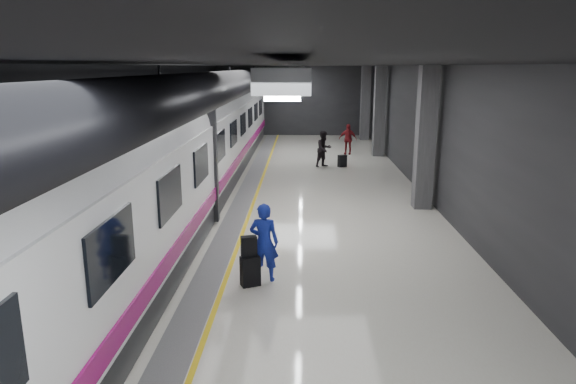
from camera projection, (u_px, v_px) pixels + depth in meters
ground at (278, 225)px, 14.86m from camera, size 40.00×40.00×0.00m
platform_hall at (270, 99)px, 14.96m from camera, size 10.02×40.02×4.51m
train at (163, 153)px, 14.46m from camera, size 3.05×38.00×4.05m
traveler_main at (264, 242)px, 10.82m from camera, size 0.66×0.47×1.70m
suitcase_main at (250, 271)px, 10.66m from camera, size 0.45×0.38×0.63m
shoulder_bag at (249, 246)px, 10.57m from camera, size 0.36×0.25×0.43m
traveler_far_a at (324, 149)px, 23.23m from camera, size 1.01×0.98×1.64m
traveler_far_b at (348, 139)px, 26.65m from camera, size 0.98×0.57×1.57m
suitcase_far at (342, 161)px, 23.35m from camera, size 0.43×0.36×0.55m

